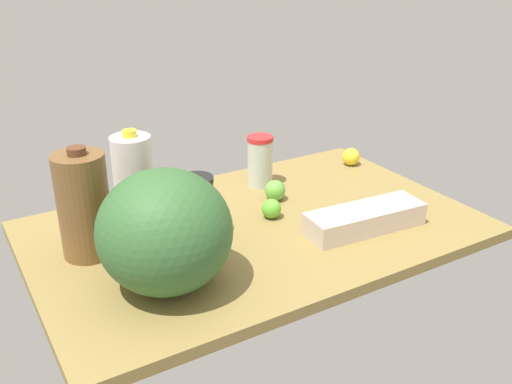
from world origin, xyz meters
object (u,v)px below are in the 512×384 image
object	(u,v)px
watermelon	(165,232)
lime_by_jug	(275,190)
chocolate_milk_jug	(84,205)
lime_far_back	(271,209)
lemon_loose	(351,157)
egg_carton	(365,219)
milk_jug	(134,181)
tumbler_cup	(260,161)
shaker_bottle	(198,207)

from	to	relation	value
watermelon	lime_by_jug	world-z (taller)	watermelon
chocolate_milk_jug	lime_by_jug	distance (cm)	58.02
lime_far_back	chocolate_milk_jug	bearing A→B (deg)	172.60
lime_by_jug	lemon_loose	distance (cm)	39.97
egg_carton	milk_jug	bearing A→B (deg)	150.64
chocolate_milk_jug	watermelon	world-z (taller)	chocolate_milk_jug
lime_far_back	lemon_loose	bearing A→B (deg)	24.28
tumbler_cup	lemon_loose	bearing A→B (deg)	-1.71
lime_by_jug	lemon_loose	world-z (taller)	lime_by_jug
egg_carton	milk_jug	world-z (taller)	milk_jug
lime_by_jug	lime_far_back	xyz separation A→B (cm)	(-7.33, -9.53, -0.31)
chocolate_milk_jug	lime_far_back	size ratio (longest dim) A/B	5.00
milk_jug	lemon_loose	size ratio (longest dim) A/B	4.48
tumbler_cup	lemon_loose	xyz separation A→B (cm)	(36.30, -1.09, -5.17)
chocolate_milk_jug	milk_jug	bearing A→B (deg)	30.41
watermelon	tumbler_cup	distance (cm)	62.13
watermelon	lime_by_jug	size ratio (longest dim) A/B	4.79
milk_jug	tumbler_cup	distance (cm)	43.80
watermelon	tumbler_cup	bearing A→B (deg)	39.18
egg_carton	lime_far_back	world-z (taller)	egg_carton
chocolate_milk_jug	lime_by_jug	bearing A→B (deg)	3.08
milk_jug	lime_by_jug	distance (cm)	42.65
egg_carton	lemon_loose	distance (cm)	48.14
chocolate_milk_jug	lime_far_back	bearing A→B (deg)	-7.40
shaker_bottle	egg_carton	bearing A→B (deg)	-24.99
lemon_loose	lime_far_back	bearing A→B (deg)	-155.72
milk_jug	lime_far_back	size ratio (longest dim) A/B	4.82
watermelon	lemon_loose	bearing A→B (deg)	24.27
watermelon	egg_carton	bearing A→B (deg)	-1.40
shaker_bottle	watermelon	world-z (taller)	watermelon
shaker_bottle	watermelon	distance (cm)	24.31
egg_carton	lime_by_jug	world-z (taller)	same
tumbler_cup	shaker_bottle	bearing A→B (deg)	-146.02
milk_jug	watermelon	xyz separation A→B (cm)	(-4.79, -33.20, 1.15)
chocolate_milk_jug	shaker_bottle	size ratio (longest dim) A/B	1.64
egg_carton	lime_by_jug	distance (cm)	30.24
chocolate_milk_jug	lime_by_jug	world-z (taller)	chocolate_milk_jug
milk_jug	tumbler_cup	size ratio (longest dim) A/B	1.66
chocolate_milk_jug	tumbler_cup	bearing A→B (deg)	14.47
watermelon	chocolate_milk_jug	bearing A→B (deg)	115.14
shaker_bottle	lime_by_jug	bearing A→B (deg)	17.40
watermelon	lime_far_back	bearing A→B (deg)	24.26
milk_jug	lemon_loose	xyz separation A→B (cm)	(79.47, 4.79, -9.73)
tumbler_cup	lemon_loose	distance (cm)	36.69
milk_jug	lime_far_back	world-z (taller)	milk_jug
watermelon	milk_jug	bearing A→B (deg)	81.79
tumbler_cup	lime_far_back	distance (cm)	24.27
lime_by_jug	watermelon	bearing A→B (deg)	-149.61
milk_jug	tumbler_cup	world-z (taller)	milk_jug
milk_jug	lemon_loose	bearing A→B (deg)	3.45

